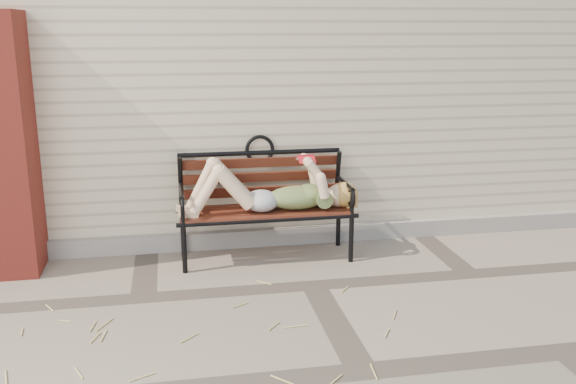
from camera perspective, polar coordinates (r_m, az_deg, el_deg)
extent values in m
plane|color=gray|center=(4.86, 2.31, -8.29)|extent=(80.00, 80.00, 0.00)
cube|color=beige|center=(7.44, -2.77, 11.62)|extent=(8.00, 4.00, 3.00)
cube|color=gray|center=(5.72, 0.17, -3.87)|extent=(8.00, 0.10, 0.15)
cylinder|color=black|center=(5.08, -9.21, -4.93)|extent=(0.04, 0.04, 0.41)
cylinder|color=black|center=(5.47, -9.33, -3.51)|extent=(0.04, 0.04, 0.41)
cylinder|color=black|center=(5.27, 5.64, -4.07)|extent=(0.04, 0.04, 0.41)
cylinder|color=black|center=(5.65, 4.50, -2.76)|extent=(0.04, 0.04, 0.41)
cube|color=#532015|center=(5.27, -2.00, -1.70)|extent=(1.39, 0.45, 0.03)
cylinder|color=black|center=(5.08, -1.66, -2.54)|extent=(1.46, 0.04, 0.04)
cylinder|color=black|center=(5.47, -2.32, -1.29)|extent=(1.46, 0.04, 0.04)
torus|color=black|center=(5.45, -2.53, 3.79)|extent=(0.25, 0.03, 0.25)
ellipsoid|color=#0A3746|center=(5.25, 0.79, -0.49)|extent=(0.49, 0.28, 0.19)
ellipsoid|color=#0A3746|center=(5.27, 1.96, -0.10)|extent=(0.24, 0.27, 0.15)
ellipsoid|color=#AAAAAF|center=(5.21, -2.37, -0.79)|extent=(0.27, 0.31, 0.17)
sphere|color=beige|center=(5.33, 4.54, -0.31)|extent=(0.20, 0.20, 0.20)
ellipsoid|color=tan|center=(5.34, 5.01, -0.24)|extent=(0.23, 0.23, 0.21)
cube|color=red|center=(5.19, 1.59, 3.24)|extent=(0.13, 0.02, 0.02)
cube|color=beige|center=(5.16, 1.68, 2.89)|extent=(0.13, 0.08, 0.05)
cube|color=beige|center=(5.23, 1.50, 3.06)|extent=(0.13, 0.08, 0.05)
cube|color=red|center=(5.15, 1.68, 2.92)|extent=(0.14, 0.09, 0.05)
cube|color=red|center=(5.23, 1.50, 3.11)|extent=(0.14, 0.09, 0.05)
cylinder|color=#D2BC66|center=(4.94, 2.04, -7.82)|extent=(0.19, 0.04, 0.01)
cylinder|color=#D2BC66|center=(4.04, -22.64, -14.43)|extent=(0.17, 0.12, 0.01)
cylinder|color=#D2BC66|center=(4.85, -12.31, -8.58)|extent=(0.15, 0.05, 0.01)
cylinder|color=#D2BC66|center=(4.51, -9.23, -10.27)|extent=(0.11, 0.05, 0.01)
cylinder|color=#D2BC66|center=(4.32, 2.40, -11.26)|extent=(0.03, 0.10, 0.01)
cylinder|color=#D2BC66|center=(4.89, 7.09, -8.18)|extent=(0.06, 0.18, 0.01)
cylinder|color=#D2BC66|center=(5.05, -9.65, -7.50)|extent=(0.10, 0.12, 0.01)
cylinder|color=#D2BC66|center=(4.04, -17.92, -13.99)|extent=(0.13, 0.11, 0.01)
cylinder|color=#D2BC66|center=(4.65, -13.23, -9.69)|extent=(0.18, 0.02, 0.01)
cylinder|color=#D2BC66|center=(3.91, -9.19, -14.41)|extent=(0.13, 0.03, 0.01)
cylinder|color=#D2BC66|center=(4.97, -3.48, -7.66)|extent=(0.11, 0.09, 0.01)
cylinder|color=#D2BC66|center=(4.93, 4.43, -7.87)|extent=(0.02, 0.15, 0.01)
cylinder|color=#D2BC66|center=(4.21, -16.84, -12.65)|extent=(0.16, 0.07, 0.01)
cylinder|color=#D2BC66|center=(4.90, -19.97, -8.94)|extent=(0.09, 0.04, 0.01)
cylinder|color=#D2BC66|center=(4.82, -18.48, -9.19)|extent=(0.16, 0.01, 0.01)
cylinder|color=#D2BC66|center=(4.64, 4.04, -9.35)|extent=(0.10, 0.13, 0.01)
cylinder|color=#D2BC66|center=(5.22, 4.76, -6.59)|extent=(0.06, 0.16, 0.01)
cylinder|color=#D2BC66|center=(3.90, -13.74, -14.76)|extent=(0.09, 0.06, 0.01)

